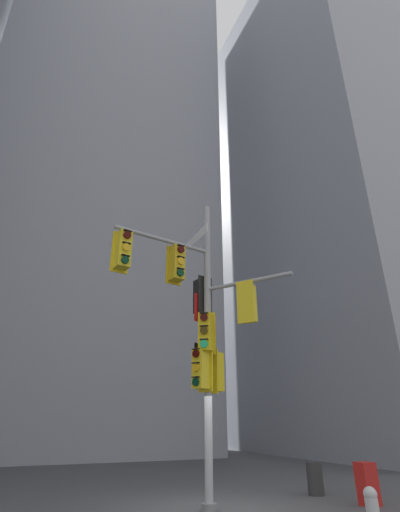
# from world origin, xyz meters

# --- Properties ---
(ground) EXTENTS (120.00, 120.00, 0.00)m
(ground) POSITION_xyz_m (0.00, 0.00, 0.00)
(ground) COLOR #474749
(building_tower_right) EXTENTS (17.84, 17.84, 42.53)m
(building_tower_right) POSITION_xyz_m (19.47, 11.62, 21.27)
(building_tower_right) COLOR #9399A3
(building_tower_right) RESTS_ON ground
(building_mid_block) EXTENTS (16.65, 16.65, 48.43)m
(building_mid_block) POSITION_xyz_m (-1.36, 20.87, 24.21)
(building_mid_block) COLOR #9399A3
(building_mid_block) RESTS_ON ground
(signal_pole_assembly) EXTENTS (4.39, 2.86, 8.11)m
(signal_pole_assembly) POSITION_xyz_m (-0.33, -0.19, 4.51)
(signal_pole_assembly) COLOR #9EA0A3
(signal_pole_assembly) RESTS_ON ground
(newspaper_box) EXTENTS (0.45, 0.36, 0.96)m
(newspaper_box) POSITION_xyz_m (3.90, -1.03, 0.48)
(newspaper_box) COLOR red
(newspaper_box) RESTS_ON ground
(trash_bin) EXTENTS (0.45, 0.45, 0.82)m
(trash_bin) POSITION_xyz_m (3.65, 0.69, 0.41)
(trash_bin) COLOR #2D2D2D
(trash_bin) RESTS_ON ground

